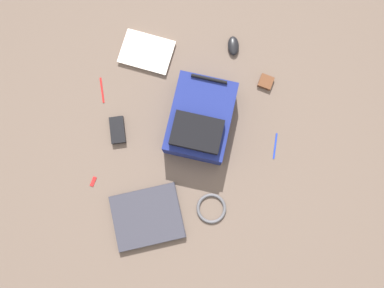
# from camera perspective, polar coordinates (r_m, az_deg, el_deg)

# --- Properties ---
(ground_plane) EXTENTS (3.81, 3.81, 0.00)m
(ground_plane) POSITION_cam_1_polar(r_m,az_deg,el_deg) (1.92, -0.31, 0.14)
(ground_plane) COLOR brown
(backpack) EXTENTS (0.37, 0.46, 0.20)m
(backpack) POSITION_cam_1_polar(r_m,az_deg,el_deg) (1.85, 1.27, 3.73)
(backpack) COLOR navy
(backpack) RESTS_ON ground_plane
(laptop) EXTENTS (0.39, 0.35, 0.03)m
(laptop) POSITION_cam_1_polar(r_m,az_deg,el_deg) (1.89, -6.92, -11.06)
(laptop) COLOR #24242C
(laptop) RESTS_ON ground_plane
(book_comic) EXTENTS (0.31, 0.26, 0.02)m
(book_comic) POSITION_cam_1_polar(r_m,az_deg,el_deg) (2.05, -6.98, 13.84)
(book_comic) COLOR silver
(book_comic) RESTS_ON ground_plane
(computer_mouse) EXTENTS (0.06, 0.11, 0.03)m
(computer_mouse) POSITION_cam_1_polar(r_m,az_deg,el_deg) (2.06, 6.38, 14.78)
(computer_mouse) COLOR black
(computer_mouse) RESTS_ON ground_plane
(cable_coil) EXTENTS (0.15, 0.15, 0.02)m
(cable_coil) POSITION_cam_1_polar(r_m,az_deg,el_deg) (1.89, 2.99, -9.87)
(cable_coil) COLOR #4C4C51
(cable_coil) RESTS_ON ground_plane
(power_brick) EXTENTS (0.09, 0.15, 0.03)m
(power_brick) POSITION_cam_1_polar(r_m,az_deg,el_deg) (1.95, -11.37, 2.11)
(power_brick) COLOR black
(power_brick) RESTS_ON ground_plane
(pen_black) EXTENTS (0.03, 0.14, 0.01)m
(pen_black) POSITION_cam_1_polar(r_m,az_deg,el_deg) (2.03, -13.70, 8.07)
(pen_black) COLOR red
(pen_black) RESTS_ON ground_plane
(pen_blue) EXTENTS (0.03, 0.13, 0.01)m
(pen_blue) POSITION_cam_1_polar(r_m,az_deg,el_deg) (1.96, 12.70, -0.30)
(pen_blue) COLOR #1933B2
(pen_blue) RESTS_ON ground_plane
(earbud_pouch) EXTENTS (0.09, 0.09, 0.02)m
(earbud_pouch) POSITION_cam_1_polar(r_m,az_deg,el_deg) (2.02, 11.29, 9.34)
(earbud_pouch) COLOR #59331E
(earbud_pouch) RESTS_ON ground_plane
(usb_stick) EXTENTS (0.03, 0.05, 0.01)m
(usb_stick) POSITION_cam_1_polar(r_m,az_deg,el_deg) (1.96, -14.96, -5.59)
(usb_stick) COLOR #B21919
(usb_stick) RESTS_ON ground_plane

